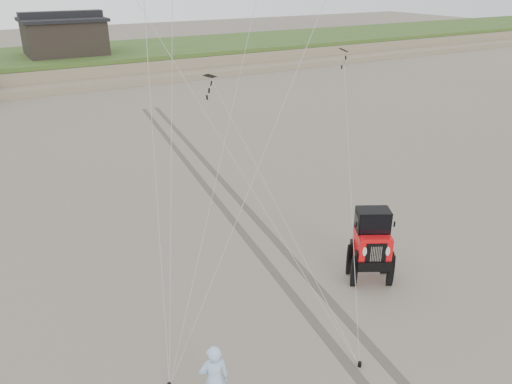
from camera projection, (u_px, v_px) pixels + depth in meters
ground at (308, 342)px, 11.57m from camera, size 160.00×160.00×0.00m
dune_ridge at (42, 66)px, 40.93m from camera, size 160.00×14.25×1.73m
cabin at (64, 35)px, 40.48m from camera, size 6.40×5.40×3.35m
jeep at (371, 254)px, 13.59m from camera, size 3.87×4.90×1.68m
man at (214, 380)px, 9.44m from camera, size 0.66×0.52×1.59m
stake_aux at (360, 364)px, 10.84m from camera, size 0.08×0.08×0.12m
tire_tracks at (228, 200)px, 18.83m from camera, size 5.22×29.74×0.01m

